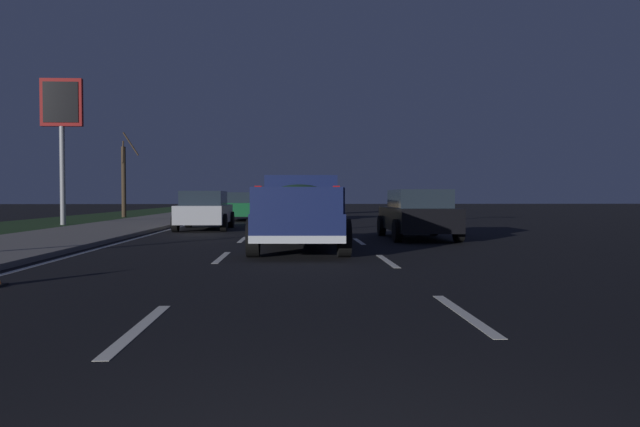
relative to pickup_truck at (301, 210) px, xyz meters
The scene contains 11 objects.
ground 14.64m from the pickup_truck, ahead, with size 144.00×144.00×0.00m, color black.
sidewalk_shoulder 16.42m from the pickup_truck, 27.03° to the left, with size 108.00×4.00×0.12m, color slate.
grass_verge 19.22m from the pickup_truck, 40.45° to the left, with size 108.00×6.00×0.01m, color #1E3819.
lane_markings 17.83m from the pickup_truck, 10.00° to the left, with size 108.00×7.04×0.01m.
pickup_truck is the anchor object (origin of this frame).
sedan_black 5.16m from the pickup_truck, 46.12° to the right, with size 4.41×2.03×1.54m.
sedan_green 18.02m from the pickup_truck, 10.62° to the left, with size 4.45×2.10×1.54m.
sedan_silver 9.71m from the pickup_truck, 22.61° to the left, with size 4.42×2.06×1.54m.
sedan_tan 18.33m from the pickup_truck, ahead, with size 4.43×2.07×1.54m.
gas_price_sign 17.54m from the pickup_truck, 39.72° to the left, with size 0.27×1.90×6.77m.
bare_tree_far 25.71m from the pickup_truck, 25.24° to the left, with size 1.82×1.32×5.40m.
Camera 1 is at (-2.39, 0.18, 1.34)m, focal length 33.15 mm.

